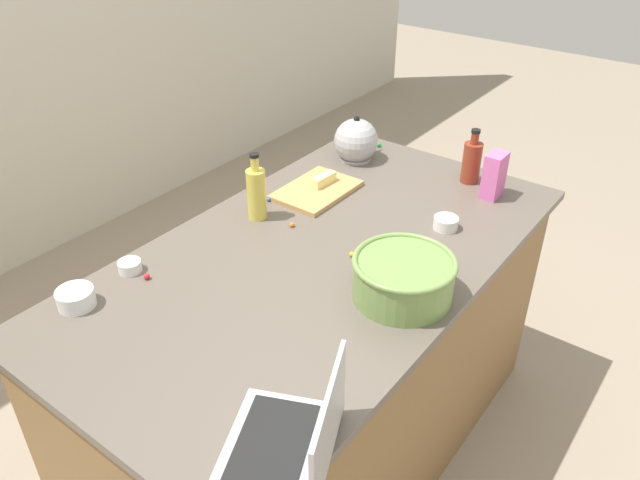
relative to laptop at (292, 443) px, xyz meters
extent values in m
plane|color=gray|center=(0.66, 0.42, -0.95)|extent=(12.00, 12.00, 0.00)
cube|color=olive|center=(0.66, 0.42, -0.51)|extent=(1.71, 0.91, 0.87)
cube|color=#60564C|center=(0.66, 0.42, -0.06)|extent=(1.77, 0.97, 0.03)
cube|color=#B7B7BC|center=(-0.02, 0.03, -0.04)|extent=(0.37, 0.33, 0.02)
cube|color=black|center=(-0.02, 0.04, -0.03)|extent=(0.31, 0.25, 0.00)
cube|color=#B7B7BC|center=(0.03, -0.07, 0.07)|extent=(0.28, 0.13, 0.20)
cube|color=silver|center=(0.03, -0.06, 0.07)|extent=(0.25, 0.11, 0.18)
cylinder|color=#72934C|center=(0.62, 0.10, 0.01)|extent=(0.29, 0.29, 0.12)
cylinder|color=black|center=(0.62, 0.10, 0.02)|extent=(0.23, 0.23, 0.11)
torus|color=#72934C|center=(0.62, 0.10, 0.07)|extent=(0.30, 0.30, 0.02)
cylinder|color=#DBC64C|center=(0.71, 0.73, 0.04)|extent=(0.07, 0.07, 0.18)
cylinder|color=#DBC64C|center=(0.71, 0.73, 0.16)|extent=(0.03, 0.03, 0.05)
cylinder|color=black|center=(0.71, 0.73, 0.19)|extent=(0.03, 0.03, 0.01)
cylinder|color=maroon|center=(1.41, 0.26, 0.03)|extent=(0.07, 0.07, 0.16)
cylinder|color=maroon|center=(1.41, 0.26, 0.13)|extent=(0.03, 0.03, 0.04)
cylinder|color=black|center=(1.41, 0.26, 0.16)|extent=(0.03, 0.03, 0.01)
cylinder|color=#ADADB2|center=(1.31, 0.73, -0.04)|extent=(0.13, 0.13, 0.01)
sphere|color=#ADADB2|center=(1.31, 0.73, 0.03)|extent=(0.18, 0.18, 0.18)
cone|color=#ADADB2|center=(1.39, 0.73, 0.05)|extent=(0.08, 0.03, 0.07)
sphere|color=black|center=(1.31, 0.73, 0.13)|extent=(0.02, 0.02, 0.02)
cube|color=tan|center=(0.98, 0.68, -0.04)|extent=(0.31, 0.22, 0.02)
cube|color=#F4E58C|center=(1.02, 0.68, -0.01)|extent=(0.11, 0.04, 0.04)
cylinder|color=white|center=(1.04, 0.18, -0.03)|extent=(0.08, 0.08, 0.04)
cylinder|color=white|center=(0.04, 0.81, -0.02)|extent=(0.11, 0.11, 0.05)
cylinder|color=white|center=(0.23, 0.83, -0.03)|extent=(0.07, 0.07, 0.04)
cube|color=pink|center=(1.34, 0.15, 0.04)|extent=(0.09, 0.06, 0.17)
sphere|color=yellow|center=(0.71, 0.33, -0.04)|extent=(0.02, 0.02, 0.02)
sphere|color=orange|center=(1.04, 0.18, -0.04)|extent=(0.02, 0.02, 0.02)
sphere|color=orange|center=(0.73, 0.60, -0.04)|extent=(0.02, 0.02, 0.02)
sphere|color=blue|center=(0.82, 0.78, -0.04)|extent=(0.01, 0.01, 0.01)
sphere|color=red|center=(0.24, 0.76, -0.04)|extent=(0.02, 0.02, 0.02)
sphere|color=green|center=(1.47, 0.72, -0.04)|extent=(0.02, 0.02, 0.02)
sphere|color=blue|center=(1.37, 0.13, -0.04)|extent=(0.02, 0.02, 0.02)
camera|label=1|loc=(-0.66, -0.57, 1.06)|focal=34.99mm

